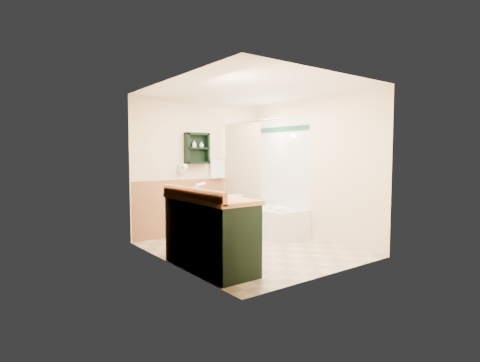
{
  "coord_description": "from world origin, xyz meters",
  "views": [
    {
      "loc": [
        -3.47,
        -4.38,
        1.43
      ],
      "look_at": [
        -0.05,
        0.2,
        1.03
      ],
      "focal_mm": 28.0,
      "sensor_mm": 36.0,
      "label": 1
    }
  ],
  "objects_px": {
    "wall_shelf": "(197,148)",
    "vanity_book": "(184,187)",
    "vanity": "(210,233)",
    "bathtub": "(266,220)",
    "soap_bottle_a": "(194,146)",
    "soap_bottle_b": "(201,145)",
    "toilet": "(220,215)",
    "hair_dryer": "(182,168)"
  },
  "relations": [
    {
      "from": "vanity",
      "to": "soap_bottle_b",
      "type": "bearing_deg",
      "value": 61.76
    },
    {
      "from": "wall_shelf",
      "to": "toilet",
      "type": "bearing_deg",
      "value": -53.46
    },
    {
      "from": "wall_shelf",
      "to": "soap_bottle_a",
      "type": "bearing_deg",
      "value": -175.2
    },
    {
      "from": "bathtub",
      "to": "soap_bottle_a",
      "type": "distance_m",
      "value": 1.86
    },
    {
      "from": "wall_shelf",
      "to": "soap_bottle_b",
      "type": "distance_m",
      "value": 0.1
    },
    {
      "from": "vanity_book",
      "to": "soap_bottle_b",
      "type": "relative_size",
      "value": 2.16
    },
    {
      "from": "vanity_book",
      "to": "vanity",
      "type": "bearing_deg",
      "value": -67.31
    },
    {
      "from": "toilet",
      "to": "soap_bottle_a",
      "type": "relative_size",
      "value": 6.21
    },
    {
      "from": "hair_dryer",
      "to": "toilet",
      "type": "height_order",
      "value": "hair_dryer"
    },
    {
      "from": "vanity_book",
      "to": "toilet",
      "type": "bearing_deg",
      "value": 38.96
    },
    {
      "from": "toilet",
      "to": "vanity_book",
      "type": "relative_size",
      "value": 3.41
    },
    {
      "from": "wall_shelf",
      "to": "toilet",
      "type": "distance_m",
      "value": 1.25
    },
    {
      "from": "bathtub",
      "to": "soap_bottle_a",
      "type": "xyz_separation_m",
      "value": [
        -1.08,
        0.69,
        1.35
      ]
    },
    {
      "from": "hair_dryer",
      "to": "vanity",
      "type": "xyz_separation_m",
      "value": [
        -0.59,
        -1.86,
        -0.74
      ]
    },
    {
      "from": "soap_bottle_b",
      "to": "vanity_book",
      "type": "bearing_deg",
      "value": -128.12
    },
    {
      "from": "hair_dryer",
      "to": "wall_shelf",
      "type": "bearing_deg",
      "value": -4.76
    },
    {
      "from": "hair_dryer",
      "to": "vanity_book",
      "type": "xyz_separation_m",
      "value": [
        -0.76,
        -1.49,
        -0.18
      ]
    },
    {
      "from": "hair_dryer",
      "to": "toilet",
      "type": "xyz_separation_m",
      "value": [
        0.55,
        -0.37,
        -0.83
      ]
    },
    {
      "from": "wall_shelf",
      "to": "vanity",
      "type": "xyz_separation_m",
      "value": [
        -0.89,
        -1.83,
        -1.09
      ]
    },
    {
      "from": "bathtub",
      "to": "toilet",
      "type": "xyz_separation_m",
      "value": [
        -0.77,
        0.35,
        0.12
      ]
    },
    {
      "from": "vanity",
      "to": "bathtub",
      "type": "relative_size",
      "value": 0.96
    },
    {
      "from": "hair_dryer",
      "to": "toilet",
      "type": "relative_size",
      "value": 0.32
    },
    {
      "from": "soap_bottle_a",
      "to": "soap_bottle_b",
      "type": "bearing_deg",
      "value": 0.0
    },
    {
      "from": "toilet",
      "to": "soap_bottle_a",
      "type": "distance_m",
      "value": 1.31
    },
    {
      "from": "soap_bottle_b",
      "to": "wall_shelf",
      "type": "bearing_deg",
      "value": 176.66
    },
    {
      "from": "hair_dryer",
      "to": "bathtub",
      "type": "relative_size",
      "value": 0.16
    },
    {
      "from": "wall_shelf",
      "to": "toilet",
      "type": "xyz_separation_m",
      "value": [
        0.25,
        -0.34,
        -1.18
      ]
    },
    {
      "from": "vanity",
      "to": "vanity_book",
      "type": "bearing_deg",
      "value": 114.31
    },
    {
      "from": "wall_shelf",
      "to": "vanity_book",
      "type": "distance_m",
      "value": 1.88
    },
    {
      "from": "wall_shelf",
      "to": "hair_dryer",
      "type": "relative_size",
      "value": 2.29
    },
    {
      "from": "bathtub",
      "to": "vanity",
      "type": "bearing_deg",
      "value": -149.39
    },
    {
      "from": "wall_shelf",
      "to": "vanity_book",
      "type": "xyz_separation_m",
      "value": [
        -1.06,
        -1.47,
        -0.53
      ]
    },
    {
      "from": "vanity_book",
      "to": "soap_bottle_b",
      "type": "bearing_deg",
      "value": 50.27
    },
    {
      "from": "hair_dryer",
      "to": "vanity",
      "type": "bearing_deg",
      "value": -107.78
    },
    {
      "from": "hair_dryer",
      "to": "soap_bottle_a",
      "type": "height_order",
      "value": "soap_bottle_a"
    },
    {
      "from": "toilet",
      "to": "soap_bottle_a",
      "type": "height_order",
      "value": "soap_bottle_a"
    },
    {
      "from": "toilet",
      "to": "wall_shelf",
      "type": "bearing_deg",
      "value": -64.27
    },
    {
      "from": "toilet",
      "to": "vanity",
      "type": "bearing_deg",
      "value": 41.57
    },
    {
      "from": "wall_shelf",
      "to": "hair_dryer",
      "type": "xyz_separation_m",
      "value": [
        -0.3,
        0.02,
        -0.35
      ]
    },
    {
      "from": "toilet",
      "to": "soap_bottle_b",
      "type": "distance_m",
      "value": 1.29
    },
    {
      "from": "hair_dryer",
      "to": "soap_bottle_b",
      "type": "xyz_separation_m",
      "value": [
        0.39,
        -0.03,
        0.41
      ]
    },
    {
      "from": "wall_shelf",
      "to": "vanity_book",
      "type": "height_order",
      "value": "wall_shelf"
    }
  ]
}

